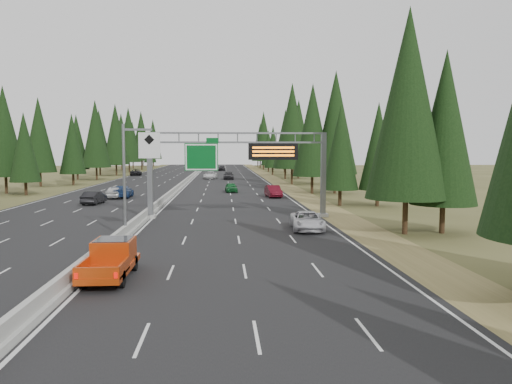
% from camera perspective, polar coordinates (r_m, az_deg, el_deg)
% --- Properties ---
extents(road, '(32.00, 260.00, 0.08)m').
position_cam_1_polar(road, '(90.99, -8.18, 0.82)').
color(road, black).
rests_on(road, ground).
extents(shoulder_right, '(3.60, 260.00, 0.06)m').
position_cam_1_polar(shoulder_right, '(91.38, 3.02, 0.87)').
color(shoulder_right, olive).
rests_on(shoulder_right, ground).
extents(shoulder_left, '(3.60, 260.00, 0.06)m').
position_cam_1_polar(shoulder_left, '(94.03, -19.06, 0.73)').
color(shoulder_left, '#444420').
rests_on(shoulder_left, ground).
extents(median_barrier, '(0.70, 260.00, 0.85)m').
position_cam_1_polar(median_barrier, '(90.97, -8.19, 1.06)').
color(median_barrier, '#969691').
rests_on(median_barrier, road).
extents(sign_gantry, '(16.75, 0.98, 7.80)m').
position_cam_1_polar(sign_gantry, '(45.45, -1.30, 3.56)').
color(sign_gantry, slate).
rests_on(sign_gantry, road).
extents(hov_sign_pole, '(2.80, 0.50, 8.00)m').
position_cam_1_polar(hov_sign_pole, '(36.07, -13.94, 2.25)').
color(hov_sign_pole, slate).
rests_on(hov_sign_pole, road).
extents(tree_row_right, '(11.44, 240.52, 18.93)m').
position_cam_1_polar(tree_row_right, '(74.67, 7.57, 7.06)').
color(tree_row_right, black).
rests_on(tree_row_right, ground).
extents(tree_row_left, '(12.55, 241.40, 18.88)m').
position_cam_1_polar(tree_row_left, '(89.76, -22.78, 6.62)').
color(tree_row_left, black).
rests_on(tree_row_left, ground).
extents(silver_minivan, '(2.67, 5.30, 1.44)m').
position_cam_1_polar(silver_minivan, '(38.85, 5.87, -3.28)').
color(silver_minivan, silver).
rests_on(silver_minivan, road).
extents(red_pickup, '(1.96, 5.48, 1.79)m').
position_cam_1_polar(red_pickup, '(25.50, -16.11, -7.08)').
color(red_pickup, black).
rests_on(red_pickup, road).
extents(car_ahead_green, '(1.94, 4.25, 1.41)m').
position_cam_1_polar(car_ahead_green, '(73.76, -2.85, 0.53)').
color(car_ahead_green, '#155F29').
rests_on(car_ahead_green, road).
extents(car_ahead_dkred, '(2.07, 4.87, 1.56)m').
position_cam_1_polar(car_ahead_dkred, '(65.76, 1.99, 0.09)').
color(car_ahead_dkred, '#540C17').
rests_on(car_ahead_dkred, road).
extents(car_ahead_dkgrey, '(2.21, 5.37, 1.56)m').
position_cam_1_polar(car_ahead_dkgrey, '(106.38, -3.15, 1.87)').
color(car_ahead_dkgrey, black).
rests_on(car_ahead_dkgrey, road).
extents(car_ahead_white, '(3.06, 5.85, 1.57)m').
position_cam_1_polar(car_ahead_white, '(109.13, -5.24, 1.93)').
color(car_ahead_white, white).
rests_on(car_ahead_white, road).
extents(car_ahead_far, '(2.21, 4.84, 1.61)m').
position_cam_1_polar(car_ahead_far, '(152.61, -3.93, 2.75)').
color(car_ahead_far, black).
rests_on(car_ahead_far, road).
extents(car_onc_near, '(2.04, 4.70, 1.50)m').
position_cam_1_polar(car_onc_near, '(60.19, -18.03, -0.61)').
color(car_onc_near, black).
rests_on(car_onc_near, road).
extents(car_onc_blue, '(2.37, 5.55, 1.59)m').
position_cam_1_polar(car_onc_blue, '(67.37, -15.00, 0.05)').
color(car_onc_blue, navy).
rests_on(car_onc_blue, road).
extents(car_onc_white, '(2.21, 4.87, 1.62)m').
position_cam_1_polar(car_onc_white, '(66.88, -15.68, 0.02)').
color(car_onc_white, silver).
rests_on(car_onc_white, road).
extents(car_onc_far, '(2.99, 5.69, 1.53)m').
position_cam_1_polar(car_onc_far, '(126.80, -13.56, 2.20)').
color(car_onc_far, black).
rests_on(car_onc_far, road).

